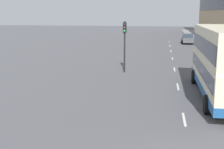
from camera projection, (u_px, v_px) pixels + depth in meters
name	position (u px, v px, depth m)	size (l,w,h in m)	color
pavement	(215.00, 48.00, 45.72)	(5.00, 93.00, 0.14)	gray
lane_mark_1	(184.00, 119.00, 15.36)	(0.12, 2.00, 0.01)	silver
lane_mark_2	(178.00, 87.00, 22.06)	(0.12, 2.00, 0.01)	silver
lane_mark_3	(174.00, 69.00, 28.76)	(0.12, 2.00, 0.01)	silver
lane_mark_4	(172.00, 58.00, 35.46)	(0.12, 2.00, 0.01)	silver
lane_mark_5	(171.00, 51.00, 42.16)	(0.12, 2.00, 0.01)	silver
lane_mark_6	(170.00, 46.00, 48.86)	(0.12, 2.00, 0.01)	silver
lane_mark_7	(169.00, 42.00, 55.56)	(0.12, 2.00, 0.01)	silver
double_decker_bus_near	(223.00, 61.00, 18.87)	(2.85, 11.07, 4.30)	beige
car_0	(188.00, 39.00, 51.89)	(1.96, 4.13, 1.68)	#4C5156
traffic_light_far_kerb	(125.00, 38.00, 26.74)	(0.30, 0.32, 4.44)	black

